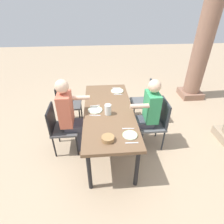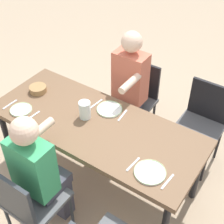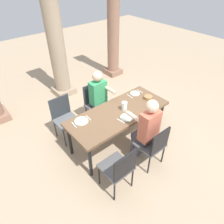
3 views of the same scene
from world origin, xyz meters
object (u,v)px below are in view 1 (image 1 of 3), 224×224
dining_table (109,113)px  chair_mid_north (156,121)px  diner_man_white (70,115)px  plate_2 (130,135)px  chair_west_north (146,99)px  plate_0 (117,91)px  stone_column_near (203,44)px  plate_1 (95,110)px  bread_basket (108,139)px  diner_woman_green (147,113)px  chair_west_south (66,102)px  water_pitcher (108,110)px  chair_mid_south (60,126)px

dining_table → chair_mid_north: chair_mid_north is taller
diner_man_white → plate_2: (0.62, 0.87, 0.04)m
chair_west_north → plate_0: size_ratio=3.60×
stone_column_near → plate_0: stone_column_near is taller
dining_table → plate_2: plate_2 is taller
chair_mid_north → plate_1: 1.08m
bread_basket → plate_0: bearing=169.1°
diner_woman_green → plate_2: (0.61, -0.40, 0.07)m
diner_woman_green → plate_2: 0.74m
dining_table → chair_west_south: 1.10m
water_pitcher → chair_mid_south: bearing=-94.6°
chair_west_south → bread_basket: (1.47, 0.77, 0.25)m
dining_table → chair_west_south: chair_west_south is taller
plate_1 → bread_basket: 0.77m
diner_woman_green → bread_basket: diner_woman_green is taller
diner_man_white → plate_2: 1.07m
dining_table → plate_1: plate_1 is taller
stone_column_near → water_pitcher: bearing=-52.3°
chair_mid_north → chair_west_south: bearing=-115.2°
plate_0 → chair_mid_north: bearing=39.5°
plate_2 → water_pitcher: 0.62m
chair_west_north → chair_mid_north: chair_mid_north is taller
diner_man_white → bread_basket: 0.90m
chair_mid_north → chair_mid_south: 1.65m
chair_west_south → diner_man_white: bearing=14.3°
chair_west_south → bread_basket: 1.67m
chair_mid_south → diner_man_white: size_ratio=0.65×
chair_mid_north → bread_basket: (0.69, -0.89, 0.27)m
diner_woman_green → chair_west_north: bearing=166.8°
chair_west_south → bread_basket: bearing=27.6°
stone_column_near → plate_0: size_ratio=11.26×
chair_mid_south → diner_man_white: bearing=90.8°
stone_column_near → plate_1: stone_column_near is taller
chair_west_south → stone_column_near: bearing=107.4°
dining_table → chair_west_north: size_ratio=2.19×
dining_table → plate_2: 0.73m
dining_table → bread_basket: size_ratio=11.63×
stone_column_near → chair_west_north: bearing=-57.0°
bread_basket → dining_table: bearing=175.6°
diner_woman_green → water_pitcher: (0.06, -0.66, 0.13)m
dining_table → chair_mid_north: (0.06, 0.83, -0.17)m
chair_mid_north → diner_woman_green: diner_woman_green is taller
dining_table → chair_mid_south: 0.85m
chair_mid_south → plate_0: size_ratio=3.48×
chair_west_north → plate_2: 1.53m
diner_man_white → plate_0: 1.12m
chair_mid_north → chair_mid_south: size_ratio=1.04×
chair_west_north → plate_1: chair_west_north is taller
diner_man_white → plate_1: (-0.05, 0.40, 0.04)m
chair_west_north → water_pitcher: water_pitcher is taller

